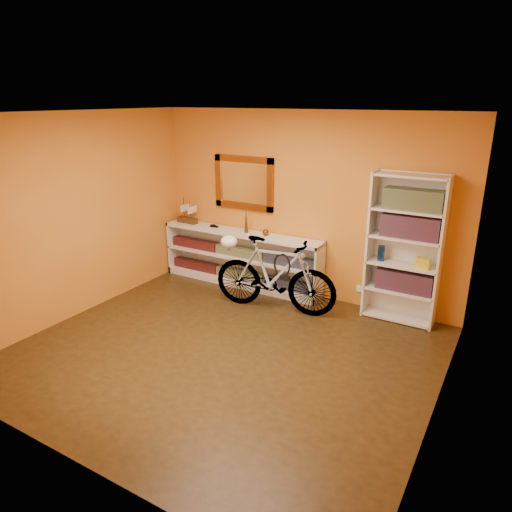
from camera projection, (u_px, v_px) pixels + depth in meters
The scene contains 24 objects.
floor at pixel (225, 352), 5.32m from camera, with size 4.50×4.00×0.01m, color black.
ceiling at pixel (219, 113), 4.47m from camera, with size 4.50×4.00×0.01m, color silver.
back_wall at pixel (303, 206), 6.53m from camera, with size 4.50×0.01×2.60m, color #C9711E.
left_wall at pixel (76, 217), 5.97m from camera, with size 0.01×4.00×2.60m, color #C9711E.
right_wall at pixel (451, 284), 3.82m from camera, with size 0.01×4.00×2.60m, color #C9711E.
gilt_mirror at pixel (244, 183), 6.87m from camera, with size 0.98×0.06×0.78m, color brown.
wall_socket at pixel (360, 289), 6.42m from camera, with size 0.09×0.01×0.09m, color silver.
console_unit at pixel (241, 258), 7.10m from camera, with size 2.60×0.35×0.85m, color silver, non-canonical shape.
cd_row_lower at pixel (241, 274), 7.16m from camera, with size 2.50×0.13×0.14m, color black.
cd_row_upper at pixel (240, 252), 7.05m from camera, with size 2.50×0.13×0.14m, color navy.
model_ship at pixel (187, 210), 7.37m from camera, with size 0.34×0.13×0.41m, color #3A2310, non-canonical shape.
toy_car at pixel (214, 227), 7.19m from camera, with size 0.00×0.00×0.00m, color black.
bronze_ornament at pixel (246, 221), 6.86m from camera, with size 0.06×0.06×0.35m, color #4F331B.
decorative_orb at pixel (266, 232), 6.74m from camera, with size 0.09×0.09×0.09m, color #4F331B.
bookcase at pixel (404, 250), 5.81m from camera, with size 0.90×0.30×1.90m, color silver, non-canonical shape.
book_row_a at pixel (405, 281), 5.91m from camera, with size 0.70×0.22×0.26m, color maroon.
book_row_b at pixel (411, 227), 5.69m from camera, with size 0.70×0.22×0.28m, color maroon.
book_row_c at pixel (414, 199), 5.58m from camera, with size 0.70×0.22×0.25m, color navy.
travel_mug at pixel (381, 253), 5.95m from camera, with size 0.09×0.09×0.20m, color navy.
red_tin at pixel (393, 199), 5.73m from camera, with size 0.15×0.15×0.19m, color #9A3116.
yellow_bag at pixel (423, 263), 5.69m from camera, with size 0.17×0.11×0.13m, color yellow.
bicycle at pixel (275, 275), 6.21m from camera, with size 1.73×0.45×1.02m, color silver.
helmet at pixel (229, 242), 6.32m from camera, with size 0.23×0.22×0.17m, color white.
u_lock at pixel (282, 265), 6.13m from camera, with size 0.25×0.25×0.03m, color black.
Camera 1 is at (2.67, -3.86, 2.75)m, focal length 32.81 mm.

